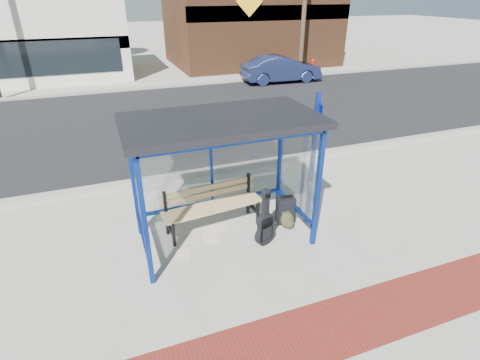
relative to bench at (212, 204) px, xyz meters
name	(u,v)px	position (x,y,z in m)	size (l,w,h in m)	color
ground	(225,238)	(0.10, -0.47, -0.53)	(120.00, 120.00, 0.00)	#B2ADA0
brick_paver_strip	(285,343)	(0.10, -3.07, -0.53)	(60.00, 1.00, 0.01)	maroon
curb_near	(189,174)	(0.10, 2.43, -0.47)	(60.00, 0.25, 0.12)	gray
street_asphalt	(156,120)	(0.10, 7.53, -0.53)	(60.00, 10.00, 0.00)	black
curb_far	(139,88)	(0.10, 12.63, -0.47)	(60.00, 0.25, 0.12)	gray
far_sidewalk	(134,82)	(0.10, 14.53, -0.53)	(60.00, 4.00, 0.01)	#B2ADA0
bus_shelter	(221,136)	(0.10, -0.40, 1.54)	(3.30, 1.80, 2.42)	navy
storefront_brown	(250,10)	(8.10, 18.02, 2.67)	(10.00, 7.08, 6.40)	#59331E
bench	(212,204)	(0.00, 0.00, 0.00)	(2.03, 0.67, 0.94)	black
guitar_bag	(265,226)	(0.75, -0.91, -0.13)	(0.42, 0.23, 1.10)	black
suitcase	(286,210)	(1.45, -0.38, -0.24)	(0.39, 0.28, 0.63)	black
backpack	(288,220)	(1.41, -0.57, -0.36)	(0.33, 0.31, 0.36)	#2D2E19
sign_post	(314,154)	(1.91, -0.50, 0.97)	(0.16, 0.33, 2.68)	navy
newspaper_a	(183,254)	(-0.77, -0.68, -0.53)	(0.34, 0.27, 0.01)	white
newspaper_b	(211,238)	(-0.15, -0.40, -0.53)	(0.36, 0.28, 0.01)	white
newspaper_c	(216,229)	(0.03, -0.13, -0.53)	(0.37, 0.30, 0.01)	white
parked_car	(281,69)	(7.32, 11.74, 0.14)	(1.43, 4.10, 1.35)	#1A234A
fire_hydrant	(313,65)	(10.13, 13.30, -0.09)	(0.35, 0.24, 0.81)	#BC0E0D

